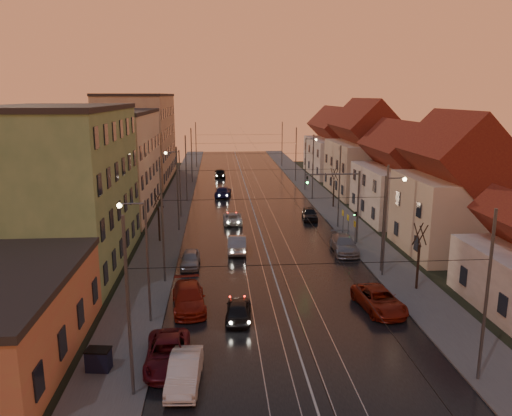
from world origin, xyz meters
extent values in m
plane|color=black|center=(0.00, 0.00, 0.00)|extent=(160.00, 160.00, 0.00)
cube|color=black|center=(0.00, 40.00, 0.02)|extent=(16.00, 120.00, 0.04)
cube|color=#4C4C4C|center=(-10.00, 40.00, 0.07)|extent=(4.00, 120.00, 0.15)
cube|color=#4C4C4C|center=(10.00, 40.00, 0.07)|extent=(4.00, 120.00, 0.15)
cube|color=gray|center=(-2.20, 40.00, 0.06)|extent=(0.06, 120.00, 0.03)
cube|color=gray|center=(-0.77, 40.00, 0.06)|extent=(0.06, 120.00, 0.03)
cube|color=gray|center=(0.77, 40.00, 0.06)|extent=(0.06, 120.00, 0.03)
cube|color=gray|center=(2.20, 40.00, 0.06)|extent=(0.06, 120.00, 0.03)
cube|color=#638E5A|center=(-17.50, 14.00, 6.50)|extent=(10.00, 18.00, 13.00)
cube|color=beige|center=(-17.50, 34.00, 6.00)|extent=(10.00, 20.00, 12.00)
cube|color=tan|center=(-17.50, 58.00, 7.00)|extent=(10.00, 24.00, 14.00)
cube|color=#C1B095|center=(17.00, 15.00, 3.50)|extent=(8.50, 10.00, 7.00)
pyramid|color=#5C1715|center=(17.00, 15.00, 8.90)|extent=(8.67, 10.20, 3.80)
cube|color=#BBB7AD|center=(17.00, 28.00, 3.00)|extent=(9.00, 12.00, 6.00)
pyramid|color=#5C1715|center=(17.00, 28.00, 7.60)|extent=(9.18, 12.24, 3.20)
cube|color=#C1B095|center=(17.00, 43.00, 3.75)|extent=(9.00, 14.00, 7.50)
pyramid|color=#5C1715|center=(17.00, 43.00, 9.50)|extent=(9.18, 14.28, 4.00)
cube|color=#BBB7AD|center=(17.00, 61.00, 3.25)|extent=(9.00, 16.00, 6.50)
pyramid|color=#5C1715|center=(17.00, 61.00, 8.25)|extent=(9.18, 16.32, 3.50)
cylinder|color=#595B60|center=(-8.60, -6.00, 4.50)|extent=(0.16, 0.16, 9.00)
cylinder|color=#595B60|center=(8.60, -6.00, 4.50)|extent=(0.16, 0.16, 9.00)
cylinder|color=#595B60|center=(-8.60, 9.00, 4.50)|extent=(0.16, 0.16, 9.00)
cylinder|color=#595B60|center=(8.60, 9.00, 4.50)|extent=(0.16, 0.16, 9.00)
cylinder|color=#595B60|center=(-8.60, 24.00, 4.50)|extent=(0.16, 0.16, 9.00)
cylinder|color=#595B60|center=(8.60, 24.00, 4.50)|extent=(0.16, 0.16, 9.00)
cylinder|color=#595B60|center=(-8.60, 39.00, 4.50)|extent=(0.16, 0.16, 9.00)
cylinder|color=#595B60|center=(8.60, 39.00, 4.50)|extent=(0.16, 0.16, 9.00)
cylinder|color=#595B60|center=(-8.60, 54.00, 4.50)|extent=(0.16, 0.16, 9.00)
cylinder|color=#595B60|center=(8.60, 54.00, 4.50)|extent=(0.16, 0.16, 9.00)
cylinder|color=#595B60|center=(-8.60, 72.00, 4.50)|extent=(0.16, 0.16, 9.00)
cylinder|color=#595B60|center=(8.60, 72.00, 4.50)|extent=(0.16, 0.16, 9.00)
cylinder|color=#595B60|center=(-8.80, 2.00, 4.00)|extent=(0.14, 0.14, 8.00)
cylinder|color=#595B60|center=(-9.60, 2.00, 7.80)|extent=(1.60, 0.10, 0.10)
sphere|color=#FFD88C|center=(-10.32, 2.00, 7.70)|extent=(0.32, 0.32, 0.32)
cylinder|color=#595B60|center=(8.80, 10.00, 4.00)|extent=(0.14, 0.14, 8.00)
cylinder|color=#595B60|center=(9.60, 10.00, 7.80)|extent=(1.60, 0.10, 0.10)
sphere|color=#FFD88C|center=(10.32, 10.00, 7.70)|extent=(0.32, 0.32, 0.32)
cylinder|color=#595B60|center=(-8.80, 30.00, 4.00)|extent=(0.14, 0.14, 8.00)
cylinder|color=#595B60|center=(-9.60, 30.00, 7.80)|extent=(1.60, 0.10, 0.10)
sphere|color=#FFD88C|center=(-10.32, 30.00, 7.70)|extent=(0.32, 0.32, 0.32)
cylinder|color=#595B60|center=(8.80, 46.00, 4.00)|extent=(0.14, 0.14, 8.00)
cylinder|color=#595B60|center=(9.60, 46.00, 7.80)|extent=(1.60, 0.10, 0.10)
sphere|color=#FFD88C|center=(10.32, 46.00, 7.70)|extent=(0.32, 0.32, 0.32)
cylinder|color=#595B60|center=(9.00, 18.00, 3.60)|extent=(0.20, 0.20, 7.20)
cylinder|color=#595B60|center=(6.40, 18.00, 6.90)|extent=(5.20, 0.14, 0.14)
imported|color=black|center=(4.00, 18.00, 6.30)|extent=(0.15, 0.18, 0.90)
sphere|color=#19FF3F|center=(4.00, 17.88, 6.15)|extent=(0.20, 0.20, 0.20)
cylinder|color=black|center=(-10.20, 20.00, 1.75)|extent=(0.18, 0.18, 3.50)
cylinder|color=black|center=(-9.97, 20.09, 4.30)|extent=(0.37, 0.92, 1.61)
cylinder|color=black|center=(-10.29, 20.23, 4.30)|extent=(0.91, 0.40, 1.61)
cylinder|color=black|center=(-10.43, 19.91, 4.30)|extent=(0.37, 0.92, 1.61)
cylinder|color=black|center=(-10.07, 19.78, 4.30)|extent=(0.84, 0.54, 1.62)
cylinder|color=black|center=(10.20, 6.00, 1.75)|extent=(0.18, 0.18, 3.50)
cylinder|color=black|center=(10.43, 6.09, 4.30)|extent=(0.37, 0.92, 1.61)
cylinder|color=black|center=(10.11, 6.23, 4.30)|extent=(0.91, 0.40, 1.61)
cylinder|color=black|center=(9.97, 5.91, 4.30)|extent=(0.37, 0.92, 1.61)
cylinder|color=black|center=(10.32, 5.78, 4.30)|extent=(0.84, 0.54, 1.62)
cylinder|color=black|center=(10.40, 34.00, 1.75)|extent=(0.18, 0.18, 3.50)
cylinder|color=black|center=(10.63, 34.09, 4.30)|extent=(0.37, 0.92, 1.61)
cylinder|color=black|center=(10.31, 34.23, 4.30)|extent=(0.91, 0.40, 1.61)
cylinder|color=black|center=(10.17, 33.91, 4.30)|extent=(0.37, 0.92, 1.61)
cylinder|color=black|center=(10.53, 33.78, 4.30)|extent=(0.84, 0.54, 1.62)
imported|color=black|center=(-3.20, 2.12, 0.68)|extent=(1.92, 4.09, 1.35)
imported|color=gray|center=(-2.70, 16.44, 0.79)|extent=(1.87, 4.84, 1.57)
imported|color=#BABABA|center=(-2.80, 26.86, 0.62)|extent=(2.10, 4.49, 1.24)
imported|color=#161742|center=(-3.70, 42.26, 0.74)|extent=(2.58, 5.27, 1.48)
imported|color=black|center=(-4.02, 59.33, 0.79)|extent=(1.95, 4.68, 1.58)
imported|color=#BEBEBE|center=(-6.20, -5.14, 0.72)|extent=(1.77, 4.43, 1.43)
imported|color=#550E17|center=(-7.21, -3.22, 0.70)|extent=(2.55, 5.14, 1.40)
imported|color=maroon|center=(-6.49, 4.05, 0.76)|extent=(2.69, 5.47, 1.53)
imported|color=#98989D|center=(-6.82, 12.61, 0.67)|extent=(1.61, 3.93, 1.33)
imported|color=maroon|center=(6.32, 2.82, 0.71)|extent=(2.94, 5.38, 1.43)
imported|color=gray|center=(7.12, 15.48, 0.76)|extent=(2.48, 5.36, 1.52)
imported|color=black|center=(6.20, 27.94, 0.71)|extent=(2.04, 4.28, 1.41)
cube|color=black|center=(-10.73, -3.67, 0.70)|extent=(1.30, 0.96, 1.10)
camera|label=1|loc=(-4.37, -27.79, 14.18)|focal=35.00mm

